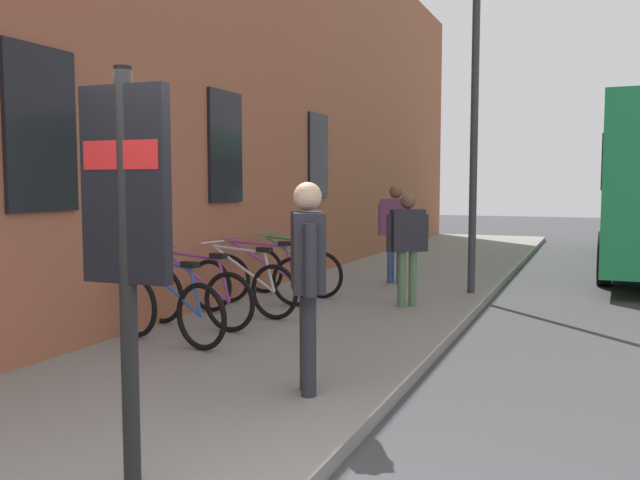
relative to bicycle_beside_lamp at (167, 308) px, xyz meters
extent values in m
plane|color=#38383A|center=(2.97, -3.79, -0.51)|extent=(60.00, 60.00, 0.00)
cube|color=gray|center=(4.97, -1.04, -0.45)|extent=(24.00, 3.50, 0.12)
cube|color=#9E563D|center=(5.97, 1.01, 3.09)|extent=(22.00, 0.60, 7.21)
cube|color=black|center=(-1.03, 0.69, 1.89)|extent=(0.90, 0.06, 1.60)
cube|color=black|center=(2.47, 0.69, 1.89)|extent=(0.90, 0.06, 1.60)
cube|color=black|center=(5.97, 0.69, 1.89)|extent=(0.90, 0.06, 1.60)
torus|color=black|center=(0.12, 0.52, -0.03)|extent=(0.22, 0.72, 0.72)
torus|color=black|center=(-0.11, -0.50, -0.03)|extent=(0.22, 0.72, 0.72)
cylinder|color=#1E4CA5|center=(0.00, -0.02, 0.25)|extent=(0.26, 1.00, 0.58)
cylinder|color=#1E4CA5|center=(0.01, 0.06, 0.50)|extent=(0.22, 0.84, 0.09)
cylinder|color=#1E4CA5|center=(-0.10, -0.43, 0.22)|extent=(0.08, 0.19, 0.51)
cube|color=black|center=(-0.08, -0.36, 0.51)|extent=(0.14, 0.22, 0.06)
cylinder|color=#1E4CA5|center=(0.11, 0.47, 0.57)|extent=(0.47, 0.13, 0.02)
torus|color=black|center=(0.86, 0.70, -0.03)|extent=(0.13, 0.72, 0.72)
torus|color=black|center=(0.76, -0.34, -0.03)|extent=(0.13, 0.72, 0.72)
cylinder|color=#8C338C|center=(0.81, 0.16, 0.25)|extent=(0.14, 1.02, 0.58)
cylinder|color=#8C338C|center=(0.81, 0.23, 0.50)|extent=(0.12, 0.85, 0.09)
cylinder|color=#8C338C|center=(0.76, -0.27, 0.22)|extent=(0.05, 0.19, 0.51)
cube|color=black|center=(0.77, -0.19, 0.51)|extent=(0.12, 0.21, 0.06)
cylinder|color=#8C338C|center=(0.86, 0.65, 0.57)|extent=(0.48, 0.07, 0.02)
torus|color=black|center=(1.76, 0.53, -0.03)|extent=(0.16, 0.72, 0.72)
torus|color=black|center=(1.62, -0.51, -0.03)|extent=(0.16, 0.72, 0.72)
cylinder|color=silver|center=(1.68, -0.01, 0.25)|extent=(0.17, 1.01, 0.58)
cylinder|color=silver|center=(1.69, 0.06, 0.50)|extent=(0.15, 0.85, 0.09)
cylinder|color=silver|center=(1.63, -0.43, 0.22)|extent=(0.06, 0.19, 0.51)
cube|color=black|center=(1.64, -0.36, 0.51)|extent=(0.13, 0.21, 0.06)
cylinder|color=silver|center=(1.75, 0.48, 0.57)|extent=(0.48, 0.09, 0.02)
torus|color=black|center=(2.43, 0.66, -0.03)|extent=(0.15, 0.72, 0.72)
torus|color=black|center=(2.57, -0.38, -0.03)|extent=(0.15, 0.72, 0.72)
cylinder|color=#8C338C|center=(2.50, 0.12, 0.25)|extent=(0.17, 1.01, 0.58)
cylinder|color=#8C338C|center=(2.49, 0.19, 0.50)|extent=(0.14, 0.85, 0.09)
cylinder|color=#8C338C|center=(2.56, -0.30, 0.22)|extent=(0.06, 0.19, 0.51)
cube|color=black|center=(2.55, -0.23, 0.51)|extent=(0.12, 0.21, 0.06)
cylinder|color=#8C338C|center=(2.44, 0.62, 0.57)|extent=(0.48, 0.08, 0.02)
torus|color=black|center=(3.44, 0.58, -0.03)|extent=(0.13, 0.72, 0.72)
torus|color=black|center=(3.34, -0.46, -0.03)|extent=(0.13, 0.72, 0.72)
cylinder|color=#267F3F|center=(3.39, 0.04, 0.25)|extent=(0.13, 1.02, 0.58)
cylinder|color=#267F3F|center=(3.40, 0.11, 0.50)|extent=(0.12, 0.85, 0.09)
cylinder|color=#267F3F|center=(3.35, -0.39, 0.22)|extent=(0.05, 0.19, 0.51)
cube|color=black|center=(3.36, -0.31, 0.51)|extent=(0.12, 0.21, 0.06)
cylinder|color=#267F3F|center=(3.44, 0.53, 0.57)|extent=(0.48, 0.07, 0.02)
cylinder|color=black|center=(-3.03, -1.89, 0.81)|extent=(0.10, 0.10, 2.40)
cube|color=black|center=(-3.03, -1.89, 1.36)|extent=(0.09, 0.55, 1.10)
cube|color=red|center=(-3.03, -1.89, 1.53)|extent=(0.10, 0.50, 0.16)
cylinder|color=black|center=(7.23, -4.48, -0.01)|extent=(1.01, 0.28, 1.00)
cylinder|color=black|center=(13.95, -4.69, -0.01)|extent=(1.01, 0.28, 1.00)
cylinder|color=#334C8C|center=(5.27, -0.98, 0.03)|extent=(0.12, 0.12, 0.85)
cylinder|color=#334C8C|center=(5.25, -1.16, 0.03)|extent=(0.12, 0.12, 0.85)
cube|color=#723F72|center=(5.26, -1.07, 0.77)|extent=(0.30, 0.52, 0.63)
sphere|color=brown|center=(5.26, -1.07, 1.22)|extent=(0.23, 0.23, 0.23)
cylinder|color=#723F72|center=(5.29, -0.80, 0.73)|extent=(0.10, 0.10, 0.56)
cylinder|color=#723F72|center=(5.23, -1.35, 0.73)|extent=(0.10, 0.10, 0.56)
cylinder|color=#4C724C|center=(3.12, -1.78, 0.01)|extent=(0.12, 0.12, 0.79)
cylinder|color=#4C724C|center=(3.21, -1.92, 0.01)|extent=(0.12, 0.12, 0.79)
cube|color=#26262D|center=(3.17, -1.85, 0.70)|extent=(0.44, 0.51, 0.59)
sphere|color=brown|center=(3.17, -1.85, 1.11)|extent=(0.21, 0.21, 0.21)
cylinder|color=#26262D|center=(3.03, -1.62, 0.66)|extent=(0.09, 0.09, 0.53)
cylinder|color=#26262D|center=(3.30, -2.07, 0.66)|extent=(0.09, 0.09, 0.53)
cylinder|color=#26262D|center=(-1.09, -2.16, 0.05)|extent=(0.13, 0.13, 0.87)
cylinder|color=#26262D|center=(-0.93, -2.07, 0.05)|extent=(0.13, 0.13, 0.87)
cube|color=#26262D|center=(-1.01, -2.11, 0.81)|extent=(0.57, 0.46, 0.65)
sphere|color=#D8AD8C|center=(-1.01, -2.11, 1.26)|extent=(0.24, 0.24, 0.24)
cylinder|color=#26262D|center=(-1.26, -2.25, 0.76)|extent=(0.10, 0.10, 0.58)
cylinder|color=#26262D|center=(-0.76, -1.98, 0.76)|extent=(0.10, 0.10, 0.58)
cylinder|color=#333338|center=(4.73, -2.49, 2.24)|extent=(0.12, 0.12, 5.26)
camera|label=1|loc=(-6.09, -4.32, 1.37)|focal=37.82mm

